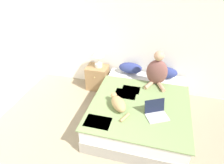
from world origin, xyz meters
The scene contains 9 objects.
wall_back centered at (0.00, 3.31, 1.27)m, with size 5.05×0.05×2.55m.
bed centered at (0.52, 2.26, 0.24)m, with size 1.62×1.97×0.48m.
pillow_near centered at (0.17, 3.09, 0.59)m, with size 0.48×0.25×0.22m.
pillow_far centered at (0.88, 3.09, 0.59)m, with size 0.48×0.25×0.22m.
person_sitting centered at (0.72, 2.81, 0.76)m, with size 0.40×0.39×0.68m.
cat_tabby centered at (0.19, 1.92, 0.58)m, with size 0.40×0.53×0.19m.
laptop_open centered at (0.80, 1.89, 0.53)m, with size 0.42×0.39×0.24m.
nightstand centered at (-0.55, 3.06, 0.27)m, with size 0.46×0.39×0.53m.
table_lamp centered at (-0.52, 3.08, 0.87)m, with size 0.26×0.26×0.48m.
Camera 1 is at (0.73, -0.52, 2.61)m, focal length 32.00 mm.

